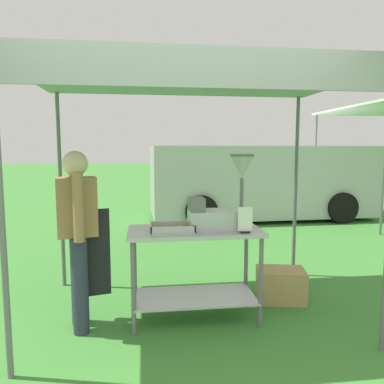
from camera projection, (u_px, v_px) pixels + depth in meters
The scene contains 9 objects.
ground_plane at pixel (157, 221), 8.44m from camera, with size 70.00×70.00×0.00m, color #3D7F33.
stall_canopy at pixel (193, 84), 3.44m from camera, with size 3.06×2.03×2.32m.
donut_cart at pixel (195, 255), 3.52m from camera, with size 1.24×0.60×0.87m.
donut_tray at pixel (173, 229), 3.39m from camera, with size 0.40×0.27×0.07m.
donut_fryer at pixel (222, 205), 3.49m from camera, with size 0.61×0.28×0.70m.
menu_sign at pixel (245, 222), 3.33m from camera, with size 0.13×0.05×0.23m.
vendor at pixel (78, 231), 3.30m from camera, with size 0.47×0.54×1.61m.
supply_crate at pixel (281, 285), 4.00m from camera, with size 0.56×0.45×0.34m.
van_silver at pixel (260, 181), 8.81m from camera, with size 5.12×2.20×1.69m.
Camera 1 is at (-0.27, -2.34, 1.63)m, focal length 34.83 mm.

